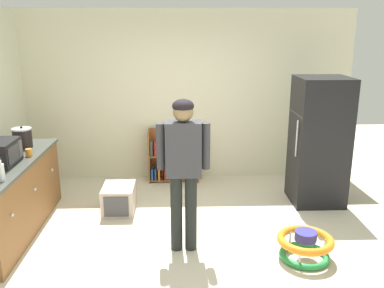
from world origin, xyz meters
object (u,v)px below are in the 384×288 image
Objects in this scene: pet_carrier at (119,198)px; white_cup at (2,147)px; baby_walker at (305,245)px; clear_bottle at (1,172)px; bookshelf at (170,158)px; crock_pot at (22,138)px; kitchen_counter at (9,198)px; orange_cup at (29,153)px; standing_person at (183,161)px; refrigerator at (319,141)px.

white_cup is (-1.44, -0.07, 0.77)m from pet_carrier.
clear_bottle is (-3.16, 0.10, 0.84)m from baby_walker.
bookshelf is 2.95× the size of crock_pot.
bookshelf is (1.89, 1.77, -0.08)m from kitchen_counter.
bookshelf is at bearing 42.38° from orange_cup.
white_cup reaches higher than baby_walker.
crock_pot is at bearing 178.06° from pet_carrier.
kitchen_counter is 7.45× the size of crock_pot.
clear_bottle is at bearing -89.22° from orange_cup.
bookshelf is at bearing 43.06° from kitchen_counter.
pet_carrier is 5.81× the size of white_cup.
kitchen_counter is 1.26× the size of standing_person.
pet_carrier is at bearing 129.80° from standing_person.
orange_cup reaches higher than bookshelf.
clear_bottle is at bearing -129.92° from pet_carrier.
pet_carrier is at bearing 149.20° from baby_walker.
kitchen_counter is at bearing -168.24° from refrigerator.
refrigerator is 2.35m from bookshelf.
clear_bottle is at bearing -79.97° from crock_pot.
orange_cup is at bearing -33.21° from white_cup.
refrigerator is at bearing -24.23° from bookshelf.
kitchen_counter is at bearing -131.91° from orange_cup.
orange_cup is 0.51m from white_cup.
pet_carrier is 1.63m from white_cup.
kitchen_counter is 4.09m from refrigerator.
clear_bottle is (0.22, -1.23, -0.03)m from crock_pot.
bookshelf is 2.90m from baby_walker.
orange_cup is (-3.17, 0.94, 0.79)m from baby_walker.
orange_cup is at bearing -137.62° from bookshelf.
refrigerator is 2.87m from pet_carrier.
orange_cup is (-3.78, -0.60, 0.06)m from refrigerator.
refrigerator is 2.30m from standing_person.
kitchen_counter is 8.72× the size of clear_bottle.
refrigerator is 2.09× the size of bookshelf.
white_cup is at bearing 113.57° from kitchen_counter.
clear_bottle reaches higher than bookshelf.
baby_walker is 2.46× the size of clear_bottle.
standing_person is 2.83× the size of baby_walker.
clear_bottle is at bearing 178.22° from baby_walker.
refrigerator is 6.18× the size of crock_pot.
standing_person is 1.59m from baby_walker.
clear_bottle reaches higher than baby_walker.
kitchen_counter reaches higher than bookshelf.
standing_person reaches higher than crock_pot.
white_cup is at bearing -175.68° from refrigerator.
standing_person is 2.50m from white_cup.
kitchen_counter is 0.75m from white_cup.
white_cup is at bearing 157.19° from standing_person.
clear_bottle is (-1.86, -0.15, -0.04)m from standing_person.
white_cup is at bearing -149.27° from bookshelf.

